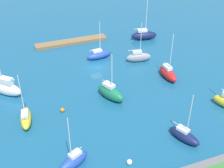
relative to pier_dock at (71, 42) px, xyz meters
The scene contains 13 objects.
water 14.73m from the pier_dock, 98.98° to the left, with size 160.00×160.00×0.00m, color #19567F.
pier_dock is the anchor object (origin of this frame).
sailboat_yellow_lone_north 33.07m from the pier_dock, 62.09° to the left, with size 2.57×6.09×9.68m.
sailboat_blue_along_channel 42.97m from the pier_dock, 76.33° to the left, with size 5.49×3.89×9.41m.
sailboat_navy_east_end 19.87m from the pier_dock, 166.20° to the left, with size 7.43×3.95×12.49m.
sailboat_white_far_north 26.07m from the pier_dock, 45.99° to the left, with size 7.12×7.01×12.39m.
sailboat_green_lone_south 27.59m from the pier_dock, 92.09° to the left, with size 4.85×6.85×9.85m.
sailboat_gray_near_pier 20.12m from the pier_dock, 128.63° to the left, with size 6.22×2.88×9.79m.
sailboat_red_off_beacon 29.18m from the pier_dock, 121.67° to the left, with size 2.25×6.22×10.39m.
sailboat_blue_west_end 11.70m from the pier_dock, 111.24° to the left, with size 6.48×2.80×9.26m.
sailboat_navy_inner_mooring 43.52m from the pier_dock, 100.87° to the left, with size 3.96×5.93×9.15m.
mooring_buoy_white 44.38m from the pier_dock, 87.08° to the left, with size 0.86×0.86×0.86m, color white.
mooring_buoy_orange 29.64m from the pier_dock, 72.69° to the left, with size 0.81×0.81×0.81m, color orange.
Camera 1 is at (18.00, 57.89, 34.66)m, focal length 47.90 mm.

